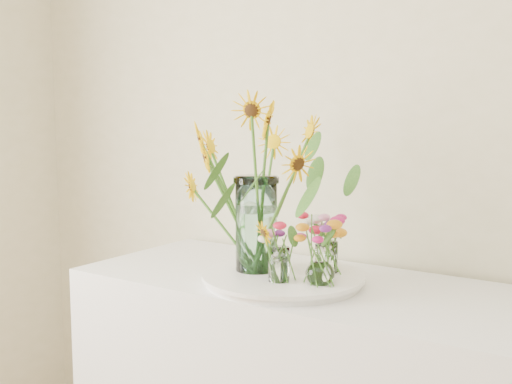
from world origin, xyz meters
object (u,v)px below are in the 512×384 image
(tray, at_px, (283,280))
(small_vase_b, at_px, (320,265))
(small_vase_c, at_px, (328,258))
(small_vase_a, at_px, (279,265))
(mason_jar, at_px, (256,224))

(tray, xyz_separation_m, small_vase_b, (0.14, -0.04, 0.07))
(small_vase_b, bearing_deg, small_vase_c, 107.91)
(tray, relative_size, small_vase_a, 4.42)
(tray, xyz_separation_m, small_vase_c, (0.10, 0.09, 0.06))
(small_vase_a, distance_m, small_vase_c, 0.18)
(mason_jar, height_order, small_vase_a, mason_jar)
(small_vase_c, bearing_deg, mason_jar, -153.60)
(small_vase_c, bearing_deg, small_vase_b, -72.09)
(mason_jar, bearing_deg, tray, 2.52)
(small_vase_a, distance_m, small_vase_b, 0.12)
(small_vase_a, height_order, small_vase_b, small_vase_b)
(small_vase_b, bearing_deg, small_vase_a, -160.51)
(tray, relative_size, mason_jar, 1.56)
(mason_jar, xyz_separation_m, small_vase_b, (0.24, -0.03, -0.09))
(mason_jar, distance_m, small_vase_b, 0.25)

